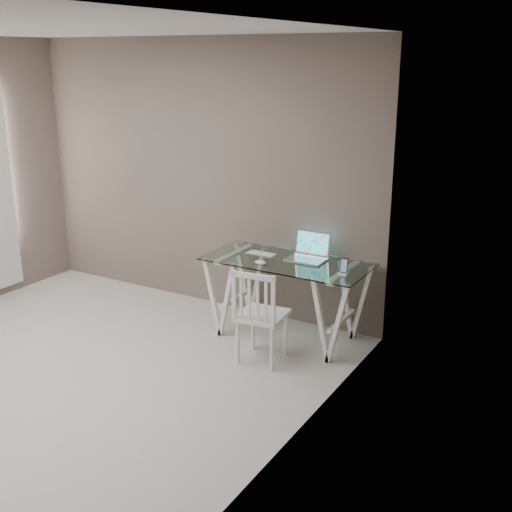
% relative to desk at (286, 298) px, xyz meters
% --- Properties ---
extents(room, '(4.50, 4.52, 2.71)m').
position_rel_desk_xyz_m(room, '(-1.26, -1.83, 1.33)').
color(room, '#B7B5B0').
rests_on(room, ground).
extents(desk, '(1.50, 0.70, 0.75)m').
position_rel_desk_xyz_m(desk, '(0.00, 0.00, 0.00)').
color(desk, silver).
rests_on(desk, ground).
extents(chair, '(0.43, 0.43, 0.85)m').
position_rel_desk_xyz_m(chair, '(0.05, -0.59, 0.08)').
color(chair, white).
rests_on(chair, ground).
extents(laptop, '(0.35, 0.28, 0.24)m').
position_rel_desk_xyz_m(laptop, '(0.14, 0.16, 0.42)').
color(laptop, silver).
rests_on(laptop, desk).
extents(keyboard, '(0.29, 0.12, 0.01)m').
position_rel_desk_xyz_m(keyboard, '(-0.30, 0.06, 0.37)').
color(keyboard, silver).
rests_on(keyboard, desk).
extents(mouse, '(0.11, 0.07, 0.04)m').
position_rel_desk_xyz_m(mouse, '(-0.16, -0.21, 0.38)').
color(mouse, white).
rests_on(mouse, desk).
extents(phone_dock, '(0.08, 0.08, 0.14)m').
position_rel_desk_xyz_m(phone_dock, '(0.59, -0.10, 0.40)').
color(phone_dock, white).
rests_on(phone_dock, desk).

